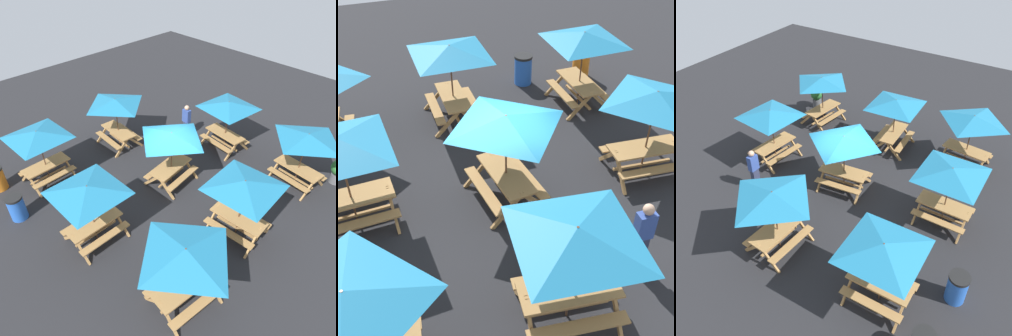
# 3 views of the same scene
# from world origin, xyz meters

# --- Properties ---
(ground_plane) EXTENTS (29.26, 29.26, 0.00)m
(ground_plane) POSITION_xyz_m (0.00, 0.00, 0.00)
(ground_plane) COLOR #232326
(ground_plane) RESTS_ON ground
(picnic_table_0) EXTENTS (2.81, 2.81, 2.34)m
(picnic_table_0) POSITION_xyz_m (-3.58, -0.14, 1.99)
(picnic_table_0) COLOR #A87A44
(picnic_table_0) RESTS_ON ground
(picnic_table_1) EXTENTS (2.24, 2.24, 2.34)m
(picnic_table_1) POSITION_xyz_m (-0.18, -0.14, 1.99)
(picnic_table_1) COLOR #A87A44
(picnic_table_1) RESTS_ON ground
(picnic_table_2) EXTENTS (2.13, 2.13, 2.34)m
(picnic_table_2) POSITION_xyz_m (-0.35, -3.69, 1.99)
(picnic_table_2) COLOR #A87A44
(picnic_table_2) RESTS_ON ground
(picnic_table_3) EXTENTS (2.83, 2.83, 2.34)m
(picnic_table_3) POSITION_xyz_m (3.24, -3.66, 1.99)
(picnic_table_3) COLOR #A87A44
(picnic_table_3) RESTS_ON ground
(picnic_table_4) EXTENTS (2.82, 2.82, 2.34)m
(picnic_table_4) POSITION_xyz_m (0.13, 3.26, 1.99)
(picnic_table_4) COLOR #A87A44
(picnic_table_4) RESTS_ON ground
(picnic_table_5) EXTENTS (2.83, 2.83, 2.34)m
(picnic_table_5) POSITION_xyz_m (3.61, 0.16, 1.99)
(picnic_table_5) COLOR #A87A44
(picnic_table_5) RESTS_ON ground
(picnic_table_6) EXTENTS (2.19, 2.19, 2.34)m
(picnic_table_6) POSITION_xyz_m (3.19, 3.70, 1.99)
(picnic_table_6) COLOR #A87A44
(picnic_table_6) RESTS_ON ground
(picnic_table_7) EXTENTS (2.21, 2.21, 2.34)m
(picnic_table_7) POSITION_xyz_m (-3.63, 3.37, 1.99)
(picnic_table_7) COLOR #A87A44
(picnic_table_7) RESTS_ON ground
(trash_bin_blue) EXTENTS (0.59, 0.59, 0.98)m
(trash_bin_blue) POSITION_xyz_m (5.01, -2.52, 0.49)
(trash_bin_blue) COLOR blue
(trash_bin_blue) RESTS_ON ground
(potted_plant_0) EXTENTS (0.62, 0.62, 1.05)m
(potted_plant_0) POSITION_xyz_m (-4.80, 4.48, 0.60)
(potted_plant_0) COLOR #59595B
(potted_plant_0) RESTS_ON ground
(person_standing) EXTENTS (0.23, 0.37, 1.67)m
(person_standing) POSITION_xyz_m (-2.97, -1.94, 0.89)
(person_standing) COLOR #2D334C
(person_standing) RESTS_ON ground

